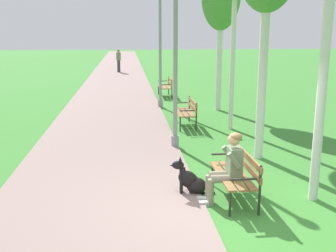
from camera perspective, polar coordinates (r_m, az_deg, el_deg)
name	(u,v)px	position (r m, az deg, el deg)	size (l,w,h in m)	color
ground_plane	(215,214)	(6.95, 6.55, -11.98)	(120.00, 120.00, 0.00)	#3D8433
paved_path	(119,72)	(30.29, -6.87, 7.47)	(3.70, 60.00, 0.04)	gray
park_bench_near	(238,172)	(7.38, 9.61, -6.26)	(0.55, 1.50, 0.85)	olive
park_bench_mid	(187,110)	(12.85, 2.64, 2.21)	(0.55, 1.50, 0.85)	olive
park_bench_far	(166,85)	(18.75, -0.25, 5.66)	(0.55, 1.50, 0.85)	olive
person_seated_on_near_bench	(228,165)	(7.17, 8.30, -5.38)	(0.74, 0.49, 1.25)	gray
dog_black	(191,181)	(7.59, 3.19, -7.58)	(0.83, 0.32, 0.71)	black
lamp_post_near	(175,62)	(10.26, 1.04, 8.85)	(0.24, 0.24, 4.21)	gray
lamp_post_mid	(160,45)	(15.86, -1.09, 11.15)	(0.24, 0.24, 4.65)	gray
pedestrian_distant	(119,61)	(29.78, -6.86, 8.96)	(0.32, 0.22, 1.65)	#383842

